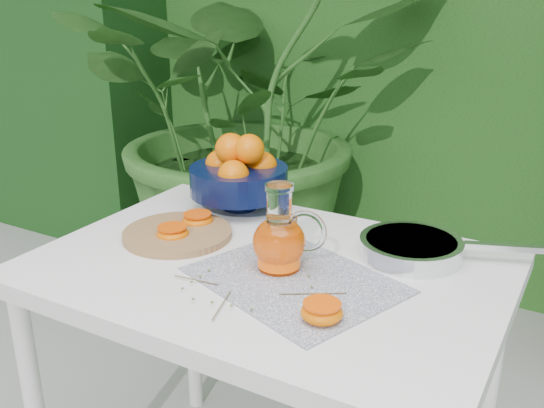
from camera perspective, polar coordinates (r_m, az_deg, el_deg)
The scene contains 11 objects.
hedge_backdrop at distance 3.02m, azimuth 23.08°, elevation 16.15°, with size 8.00×1.65×2.50m.
potted_plant_left at distance 2.57m, azimuth -1.85°, elevation 8.58°, with size 1.62×1.62×1.62m, color #27541C.
white_table at distance 1.36m, azimuth -0.42°, elevation -8.66°, with size 1.00×0.70×0.75m.
placemat at distance 1.25m, azimuth 2.14°, elevation -7.15°, with size 0.40×0.31×0.00m, color #0B0F41.
cutting_board at distance 1.47m, azimuth -8.89°, elevation -2.79°, with size 0.26×0.26×0.02m, color olive.
fruit_bowl at distance 1.61m, azimuth -3.11°, elevation 2.85°, with size 0.34×0.34×0.21m.
juice_pitcher at distance 1.27m, azimuth 0.77°, elevation -3.40°, with size 0.17×0.13×0.19m.
juice_tumbler at distance 1.32m, azimuth 1.00°, elevation -3.27°, with size 0.07×0.07×0.09m.
saute_pan at distance 1.38m, azimuth 13.08°, elevation -3.97°, with size 0.41×0.29×0.04m.
orange_halves at distance 1.34m, azimuth -4.70°, elevation -4.29°, with size 0.55×0.34×0.04m.
thyme_sprigs at distance 1.19m, azimuth -2.49°, elevation -8.29°, with size 0.34×0.24×0.01m.
Camera 1 is at (0.45, -0.93, 1.32)m, focal length 40.00 mm.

